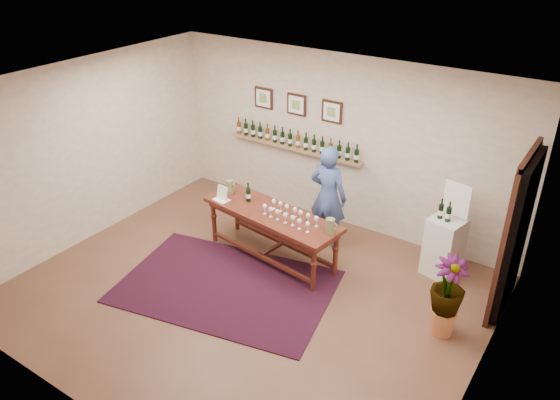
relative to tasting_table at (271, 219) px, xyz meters
The scene contains 14 objects.
ground 1.17m from the tasting_table, 75.57° to the right, with size 6.00×6.00×0.00m, color brown.
room_shell 2.57m from the tasting_table, 21.40° to the left, with size 6.00×6.00×6.00m.
rug 1.17m from the tasting_table, 96.16° to the right, with size 2.88×1.92×0.02m, color #410B12.
tasting_table is the anchor object (origin of this frame).
table_glasses 0.40m from the tasting_table, ahead, with size 1.21×0.28×0.17m, color white, non-canonical shape.
table_bottles 0.56m from the tasting_table, 164.94° to the left, with size 0.25×0.14×0.27m, color black, non-canonical shape.
pitcher_left 0.92m from the tasting_table, behind, with size 0.14×0.14×0.22m, color olive, non-canonical shape.
pitcher_right 1.02m from the tasting_table, ahead, with size 0.14×0.14×0.22m, color olive, non-canonical shape.
menu_card 0.88m from the tasting_table, behind, with size 0.24×0.17×0.22m, color white.
display_pedestal 2.48m from the tasting_table, 24.30° to the left, with size 0.44×0.44×0.88m, color silver.
pedestal_bottles 2.43m from the tasting_table, 23.96° to the left, with size 0.31×0.08×0.31m, color black, non-canonical shape.
info_sign 2.60m from the tasting_table, 26.29° to the left, with size 0.39×0.02×0.54m, color white.
potted_plant 2.71m from the tasting_table, ahead, with size 0.69×0.69×0.93m.
person 0.95m from the tasting_table, 58.67° to the left, with size 0.60×0.39×1.64m, color #3D5291.
Camera 1 is at (3.71, -4.74, 4.57)m, focal length 35.00 mm.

